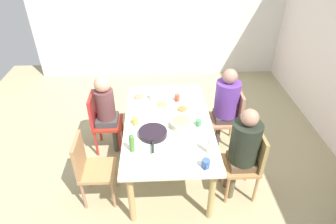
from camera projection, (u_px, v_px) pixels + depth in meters
ground_plane at (168, 167)px, 3.98m from camera, size 6.84×6.84×0.00m
wall_left at (161, 13)px, 5.64m from camera, size 0.12×5.13×2.60m
dining_table at (168, 127)px, 3.59m from camera, size 1.83×1.07×0.77m
chair_0 at (230, 116)px, 4.10m from camera, size 0.40×0.40×0.90m
person_0 at (226, 102)px, 3.96m from camera, size 0.34×0.34×1.25m
chair_1 at (248, 161)px, 3.35m from camera, size 0.40×0.40×0.90m
person_1 at (243, 146)px, 3.21m from camera, size 0.33×0.33×1.23m
chair_2 at (90, 166)px, 3.27m from camera, size 0.40×0.40×0.90m
chair_3 at (102, 119)px, 4.03m from camera, size 0.40×0.40×0.90m
person_3 at (106, 108)px, 3.92m from camera, size 0.30×0.30×1.18m
plate_0 at (162, 105)px, 3.83m from camera, size 0.26×0.26×0.04m
plate_1 at (138, 97)px, 4.00m from camera, size 0.24×0.24×0.04m
plate_2 at (182, 109)px, 3.75m from camera, size 0.23×0.23×0.04m
bowl_0 at (182, 124)px, 3.42m from camera, size 0.27×0.27×0.11m
serving_pan at (153, 133)px, 3.31m from camera, size 0.51×0.33×0.06m
cup_0 at (135, 121)px, 3.48m from camera, size 0.11×0.07×0.09m
cup_1 at (198, 123)px, 3.47m from camera, size 0.11×0.07×0.07m
cup_2 at (177, 98)px, 3.93m from camera, size 0.11×0.07×0.09m
cup_3 at (206, 164)px, 2.88m from camera, size 0.12×0.09×0.09m
bottle_0 at (152, 94)px, 3.93m from camera, size 0.06×0.06×0.19m
bottle_1 at (210, 144)px, 3.02m from camera, size 0.06×0.06×0.24m
bottle_2 at (132, 143)px, 3.05m from camera, size 0.05×0.05×0.24m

